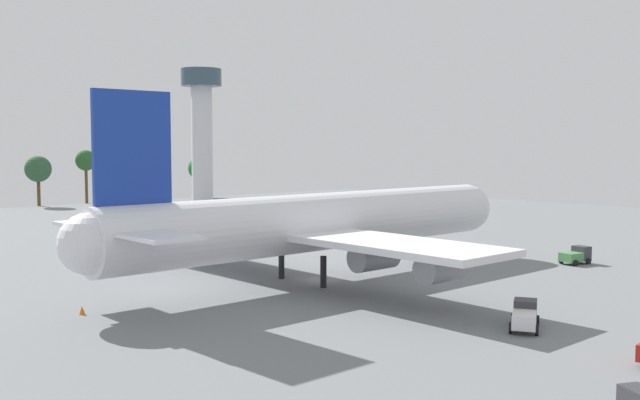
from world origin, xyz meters
TOP-DOWN VIEW (x-y plane):
  - ground_plane at (0.00, 0.00)m, footprint 248.63×248.63m
  - cargo_airplane at (-0.11, 0.00)m, footprint 62.16×51.79m
  - pushback_tractor at (32.75, -14.28)m, footprint 4.38×3.13m
  - fuel_truck at (-2.27, -28.49)m, footprint 5.41×4.23m
  - safety_cone_nose at (27.97, 2.78)m, footprint 0.56×0.56m
  - safety_cone_tail at (-27.97, 1.98)m, footprint 0.56×0.56m
  - control_tower at (44.63, 93.44)m, footprint 10.04×10.04m

SIDE VIEW (x-z plane):
  - ground_plane at x=0.00m, z-range 0.00..0.00m
  - safety_cone_nose at x=27.97m, z-range 0.00..0.80m
  - safety_cone_tail at x=-27.97m, z-range 0.00..0.81m
  - pushback_tractor at x=32.75m, z-range -0.02..2.27m
  - fuel_truck at x=-2.27m, z-range 0.03..2.31m
  - cargo_airplane at x=-0.11m, z-range -3.67..17.07m
  - control_tower at x=44.63m, z-range 3.70..38.38m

